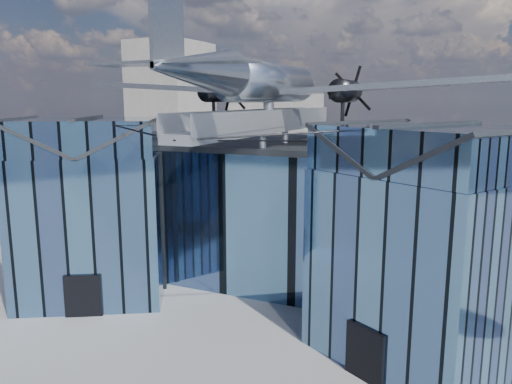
% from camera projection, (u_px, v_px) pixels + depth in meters
% --- Properties ---
extents(ground_plane, '(120.00, 120.00, 0.00)m').
position_uv_depth(ground_plane, '(243.00, 312.00, 30.82)').
color(ground_plane, gray).
extents(museum, '(32.88, 24.50, 17.60)m').
position_uv_depth(museum, '(278.00, 206.00, 35.03)').
color(museum, '#4B6F99').
rests_on(museum, ground).
extents(bg_towers, '(77.00, 24.50, 26.00)m').
position_uv_depth(bg_towers, '(399.00, 119.00, 73.68)').
color(bg_towers, gray).
rests_on(bg_towers, ground).
extents(tree_plaza_w, '(3.54, 3.54, 5.14)m').
position_uv_depth(tree_plaza_w, '(59.00, 227.00, 37.44)').
color(tree_plaza_w, '#342314').
rests_on(tree_plaza_w, ground).
extents(tree_side_w, '(3.86, 3.86, 4.71)m').
position_uv_depth(tree_side_w, '(28.00, 203.00, 47.72)').
color(tree_side_w, '#342314').
rests_on(tree_side_w, ground).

